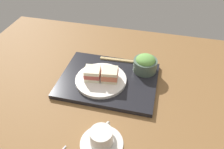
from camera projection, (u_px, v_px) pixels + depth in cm
name	position (u px, v px, depth cm)	size (l,w,h in cm)	color
ground_plane	(109.00, 90.00, 93.45)	(140.00, 100.00, 3.00)	brown
serving_tray	(108.00, 80.00, 94.74)	(40.05, 30.28, 1.86)	black
sandwich_plate	(101.00, 80.00, 92.46)	(21.01, 21.01, 1.34)	white
sandwich_near	(109.00, 74.00, 90.13)	(7.25, 7.17, 5.02)	beige
sandwich_far	(93.00, 73.00, 90.70)	(7.02, 6.81, 4.89)	#EFE5C1
salad_bowl	(145.00, 64.00, 95.93)	(10.17, 10.17, 7.63)	#4C6051
chopsticks_pair	(120.00, 60.00, 103.30)	(18.30, 2.13, 0.70)	tan
coffee_cup	(102.00, 139.00, 71.13)	(14.07, 14.07, 6.29)	silver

